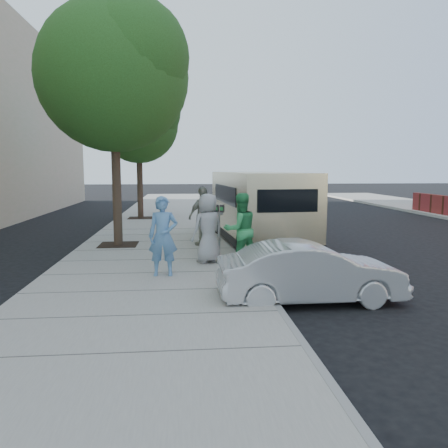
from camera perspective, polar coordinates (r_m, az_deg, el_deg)
The scene contains 12 objects.
ground at distance 11.93m, azimuth -4.20°, elevation -5.24°, with size 120.00×120.00×0.00m, color black.
sidewalk at distance 11.94m, azimuth -9.03°, elevation -4.94°, with size 5.00×60.00×0.15m, color gray.
curb_face at distance 12.03m, azimuth 2.69°, elevation -4.76°, with size 0.12×60.00×0.16m, color gray.
tree_near at distance 14.50m, azimuth -14.10°, elevation 18.87°, with size 4.62×4.60×7.53m.
tree_far at distance 21.86m, azimuth -10.99°, elevation 13.21°, with size 3.92×3.80×6.49m.
parking_meter at distance 12.64m, azimuth -0.62°, elevation 0.80°, with size 0.30×0.20×1.39m.
van at distance 14.74m, azimuth 4.45°, elevation 2.27°, with size 2.72×6.76×2.45m.
sedan at distance 8.64m, azimuth 11.18°, elevation -6.24°, with size 1.24×3.56×1.17m, color #AEB2B6.
person_officer at distance 10.00m, azimuth -7.96°, elevation -1.57°, with size 0.66×0.43×1.82m, color #578ABA.
person_green_shirt at distance 10.91m, azimuth 2.16°, elevation -0.73°, with size 0.89×0.69×1.83m, color #329953.
person_gray_shirt at distance 11.28m, azimuth -2.12°, elevation -0.54°, with size 0.88×0.57×1.80m, color #9D9D9F.
person_striped_polo at distance 13.77m, azimuth -2.68°, elevation 1.03°, with size 1.10×0.46×1.87m, color gray.
Camera 1 is at (-0.23, -11.65, 2.59)m, focal length 35.00 mm.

